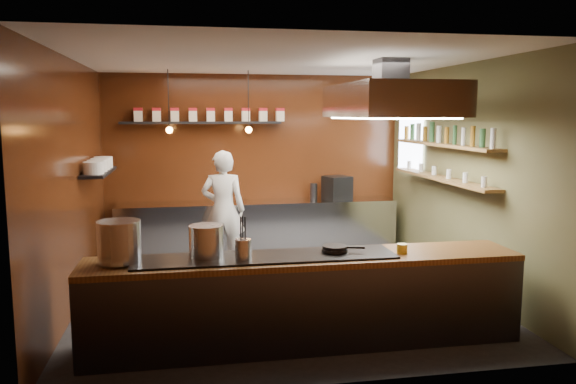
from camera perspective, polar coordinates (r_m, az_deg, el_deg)
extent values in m
plane|color=black|center=(7.45, -0.85, -10.38)|extent=(5.00, 5.00, 0.00)
plane|color=black|center=(9.58, -3.31, 2.88)|extent=(5.00, 0.00, 5.00)
plane|color=black|center=(7.15, -21.04, 0.67)|extent=(0.00, 5.00, 5.00)
plane|color=brown|center=(7.92, 17.28, 1.48)|extent=(0.00, 5.00, 5.00)
plane|color=silver|center=(7.10, -0.90, 13.27)|extent=(5.00, 5.00, 0.00)
plane|color=white|center=(9.40, 12.33, 5.06)|extent=(0.00, 1.00, 1.00)
cube|color=silver|center=(9.41, -3.02, -3.68)|extent=(4.60, 0.65, 0.90)
cube|color=#38383D|center=(5.82, 1.77, -11.21)|extent=(4.40, 0.70, 0.86)
cube|color=brown|center=(5.68, 1.79, -6.83)|extent=(4.40, 0.72, 0.06)
cube|color=black|center=(5.61, -2.24, -6.62)|extent=(2.60, 0.55, 0.02)
cube|color=black|center=(9.34, -8.77, 6.97)|extent=(2.60, 0.26, 0.04)
cube|color=black|center=(8.10, -18.65, 1.92)|extent=(0.30, 1.40, 0.04)
cube|color=olive|center=(8.08, 15.41, 4.67)|extent=(0.26, 2.80, 0.04)
cube|color=olive|center=(8.12, 15.29, 1.35)|extent=(0.26, 2.80, 0.04)
cube|color=#38383D|center=(7.04, 10.39, 11.97)|extent=(0.35, 0.35, 0.30)
cube|color=silver|center=(7.02, 10.32, 9.12)|extent=(1.20, 2.00, 0.40)
cube|color=white|center=(7.02, 10.28, 7.40)|extent=(1.00, 1.80, 0.02)
cylinder|color=black|center=(8.68, -12.04, 9.14)|extent=(0.01, 0.01, 0.90)
sphere|color=orange|center=(8.68, -11.96, 6.17)|extent=(0.10, 0.10, 0.10)
cylinder|color=black|center=(8.73, -4.04, 9.28)|extent=(0.01, 0.01, 0.90)
sphere|color=orange|center=(8.73, -4.02, 6.33)|extent=(0.10, 0.10, 0.10)
cube|color=beige|center=(9.37, -14.96, 7.44)|extent=(0.13, 0.13, 0.17)
cube|color=#A7141E|center=(9.37, -14.99, 8.11)|extent=(0.13, 0.13, 0.05)
cube|color=beige|center=(9.35, -13.19, 7.50)|extent=(0.13, 0.13, 0.17)
cube|color=#A7141E|center=(9.35, -13.21, 8.17)|extent=(0.13, 0.13, 0.05)
cube|color=beige|center=(9.34, -11.42, 7.55)|extent=(0.13, 0.13, 0.17)
cube|color=#A7141E|center=(9.34, -11.43, 8.23)|extent=(0.14, 0.13, 0.05)
cube|color=beige|center=(9.34, -9.64, 7.60)|extent=(0.13, 0.13, 0.17)
cube|color=#A7141E|center=(9.34, -9.65, 8.27)|extent=(0.13, 0.13, 0.05)
cube|color=beige|center=(9.35, -7.86, 7.63)|extent=(0.13, 0.13, 0.17)
cube|color=#A7141E|center=(9.35, -7.87, 8.31)|extent=(0.14, 0.13, 0.05)
cube|color=beige|center=(9.36, -6.09, 7.66)|extent=(0.13, 0.13, 0.17)
cube|color=#A7141E|center=(9.36, -6.09, 8.34)|extent=(0.14, 0.13, 0.05)
cube|color=beige|center=(9.39, -4.32, 7.68)|extent=(0.13, 0.13, 0.17)
cube|color=#A7141E|center=(9.39, -4.33, 8.36)|extent=(0.14, 0.13, 0.05)
cube|color=beige|center=(9.42, -2.56, 7.70)|extent=(0.13, 0.13, 0.17)
cube|color=#A7141E|center=(9.42, -2.57, 8.37)|extent=(0.14, 0.13, 0.05)
cube|color=beige|center=(9.46, -0.82, 7.71)|extent=(0.13, 0.13, 0.17)
cube|color=#A7141E|center=(9.47, -0.82, 8.37)|extent=(0.14, 0.13, 0.05)
cylinder|color=white|center=(7.65, -19.16, 2.32)|extent=(0.26, 0.26, 0.16)
cylinder|color=white|center=(7.95, -18.83, 2.53)|extent=(0.26, 0.26, 0.16)
cylinder|color=white|center=(8.24, -18.53, 2.72)|extent=(0.26, 0.26, 0.16)
cylinder|color=white|center=(8.54, -18.24, 2.89)|extent=(0.26, 0.26, 0.16)
cylinder|color=silver|center=(6.93, 20.11, 5.14)|extent=(0.06, 0.06, 0.24)
cylinder|color=#2D5933|center=(7.13, 19.15, 5.25)|extent=(0.06, 0.06, 0.24)
cylinder|color=#8C601E|center=(7.34, 18.25, 5.35)|extent=(0.06, 0.06, 0.24)
cylinder|color=silver|center=(7.55, 17.39, 5.45)|extent=(0.06, 0.06, 0.24)
cylinder|color=#2D5933|center=(7.76, 16.58, 5.54)|extent=(0.06, 0.06, 0.24)
cylinder|color=#8C601E|center=(7.97, 15.82, 5.62)|extent=(0.06, 0.06, 0.24)
cylinder|color=silver|center=(8.18, 15.09, 5.70)|extent=(0.06, 0.06, 0.24)
cylinder|color=#2D5933|center=(8.40, 14.40, 5.77)|extent=(0.06, 0.06, 0.24)
cylinder|color=#8C601E|center=(8.61, 13.75, 5.84)|extent=(0.06, 0.06, 0.24)
cylinder|color=silver|center=(8.83, 13.12, 5.90)|extent=(0.06, 0.06, 0.24)
cylinder|color=#2D5933|center=(9.05, 12.53, 5.96)|extent=(0.06, 0.06, 0.24)
cylinder|color=#8C601E|center=(9.26, 11.96, 6.02)|extent=(0.06, 0.06, 0.24)
cylinder|color=silver|center=(7.10, 19.30, 0.98)|extent=(0.07, 0.07, 0.13)
cylinder|color=silver|center=(7.50, 17.58, 1.40)|extent=(0.07, 0.07, 0.13)
cylinder|color=silver|center=(7.90, 16.03, 1.78)|extent=(0.07, 0.07, 0.13)
cylinder|color=silver|center=(8.32, 14.63, 2.12)|extent=(0.07, 0.07, 0.13)
cylinder|color=silver|center=(8.73, 13.37, 2.42)|extent=(0.07, 0.07, 0.13)
cylinder|color=silver|center=(9.16, 12.22, 2.70)|extent=(0.07, 0.07, 0.13)
cylinder|color=#B7B9BF|center=(5.58, -16.78, -4.82)|extent=(0.46, 0.46, 0.40)
cylinder|color=silver|center=(5.59, -8.31, -4.95)|extent=(0.44, 0.44, 0.32)
cylinder|color=silver|center=(5.46, -4.58, -5.83)|extent=(0.19, 0.19, 0.20)
cylinder|color=black|center=(5.77, 4.76, -5.93)|extent=(0.27, 0.27, 0.03)
cylinder|color=black|center=(5.77, 4.77, -5.61)|extent=(0.25, 0.25, 0.03)
cylinder|color=black|center=(5.78, 6.90, -5.62)|extent=(0.18, 0.06, 0.02)
cylinder|color=yellow|center=(5.90, 11.51, -5.66)|extent=(0.13, 0.13, 0.10)
cube|color=black|center=(9.54, 5.01, 0.42)|extent=(0.50, 0.49, 0.40)
imported|color=white|center=(8.52, -6.59, -1.83)|extent=(0.72, 0.54, 1.81)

